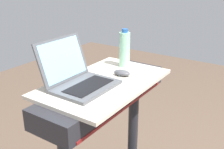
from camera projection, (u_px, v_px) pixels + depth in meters
The scene contains 4 objects.
desk_board at pixel (105, 83), 1.51m from camera, with size 0.76×0.46×0.02m, color beige.
laptop at pixel (78, 77), 1.43m from camera, with size 0.33×0.32×0.24m.
computer_mouse at pixel (122, 73), 1.58m from camera, with size 0.06×0.10×0.03m, color #4C4C51.
water_bottle at pixel (125, 49), 1.70m from camera, with size 0.07×0.07×0.24m.
Camera 1 is at (-1.13, -0.12, 1.67)m, focal length 43.83 mm.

